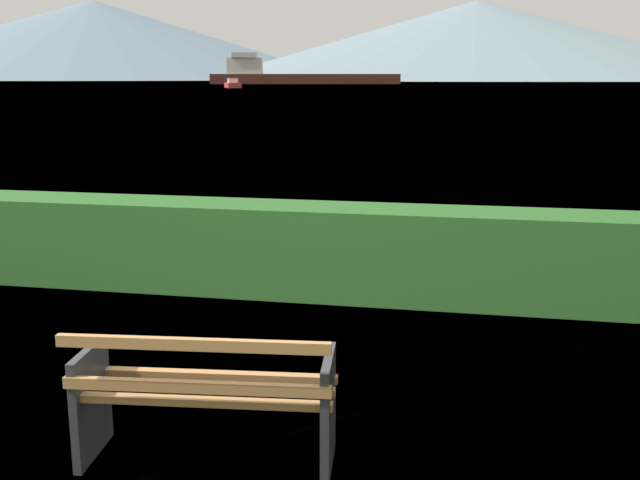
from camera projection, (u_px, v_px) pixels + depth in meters
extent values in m
plane|color=#4C6B33|center=(210.00, 458.00, 4.51)|extent=(1400.00, 1400.00, 0.00)
plane|color=#6B8EA3|center=(472.00, 83.00, 298.86)|extent=(620.00, 620.00, 0.00)
cube|color=#A0703F|center=(200.00, 402.00, 4.23)|extent=(1.50, 0.23, 0.04)
cube|color=#A0703F|center=(208.00, 388.00, 4.41)|extent=(1.50, 0.23, 0.04)
cube|color=#A0703F|center=(215.00, 375.00, 4.60)|extent=(1.50, 0.23, 0.04)
cube|color=#A0703F|center=(196.00, 387.00, 4.13)|extent=(1.50, 0.21, 0.06)
cube|color=#A0703F|center=(192.00, 344.00, 4.03)|extent=(1.50, 0.21, 0.06)
cube|color=#2D2D33|center=(91.00, 402.00, 4.48)|extent=(0.10, 0.51, 0.68)
cube|color=#2D2D33|center=(328.00, 412.00, 4.35)|extent=(0.10, 0.51, 0.68)
cube|color=#285B23|center=(324.00, 251.00, 7.81)|extent=(11.90, 0.74, 0.94)
cube|color=#471E19|center=(305.00, 79.00, 243.19)|extent=(61.42, 21.34, 3.16)
cube|color=silver|center=(245.00, 66.00, 242.14)|extent=(12.38, 10.07, 5.06)
cube|color=beige|center=(245.00, 55.00, 241.43)|extent=(9.35, 10.25, 1.58)
cube|color=#B2332D|center=(233.00, 85.00, 155.68)|extent=(5.74, 8.23, 1.05)
cube|color=beige|center=(233.00, 80.00, 155.47)|extent=(2.89, 3.35, 0.93)
cone|color=slate|center=(95.00, 40.00, 621.39)|extent=(422.72, 422.72, 63.81)
cone|color=slate|center=(475.00, 41.00, 531.95)|extent=(386.75, 386.75, 54.82)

